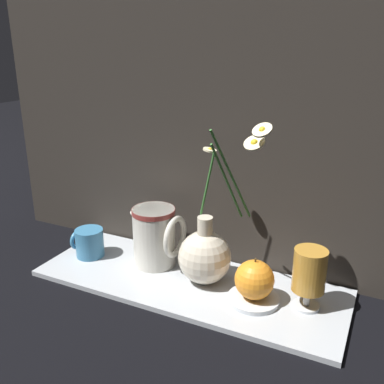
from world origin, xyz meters
The scene contains 9 objects.
ground_plane centered at (0.00, 0.00, 0.00)m, with size 6.00×6.00×0.00m, color black.
shelf centered at (0.00, 0.00, 0.01)m, with size 0.72×0.26×0.01m.
backdrop_wall centered at (0.00, 0.14, 0.55)m, with size 1.22×0.02×1.10m.
vase_with_flowers centered at (0.04, 0.02, 0.08)m, with size 0.22×0.15×0.38m.
yellow_mug centered at (-0.28, 0.00, 0.05)m, with size 0.08×0.07×0.07m.
ceramic_pitcher centered at (-0.11, 0.04, 0.09)m, with size 0.13×0.10×0.16m.
tea_glass centered at (0.27, 0.01, 0.09)m, with size 0.07×0.07×0.13m.
saucer_plate centered at (0.16, -0.01, 0.02)m, with size 0.11×0.11×0.01m.
orange_fruit centered at (0.16, -0.01, 0.06)m, with size 0.08×0.08×0.09m.
Camera 1 is at (0.39, -0.78, 0.53)m, focal length 40.00 mm.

